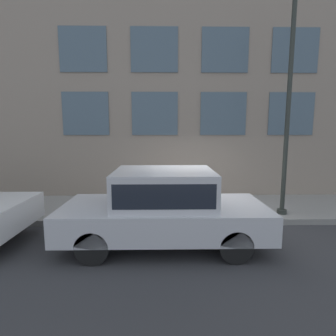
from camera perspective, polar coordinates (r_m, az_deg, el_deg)
ground_plane at (r=7.11m, az=6.47°, el=-12.42°), size 80.00×80.00×0.00m
sidewalk at (r=8.35m, az=5.27°, el=-8.67°), size 2.70×60.00×0.16m
building_facade at (r=9.98m, az=4.69°, el=26.14°), size 0.33×40.00×11.17m
fire_hydrant at (r=7.22m, az=1.67°, el=-7.49°), size 0.35×0.46×0.74m
person at (r=7.58m, az=-1.58°, el=-4.41°), size 0.27×0.18×1.13m
parked_car_silver_near at (r=5.72m, az=-0.85°, el=-8.02°), size 1.89×4.35×1.65m
street_lamp at (r=7.98m, az=25.07°, el=17.71°), size 0.36×0.36×6.11m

